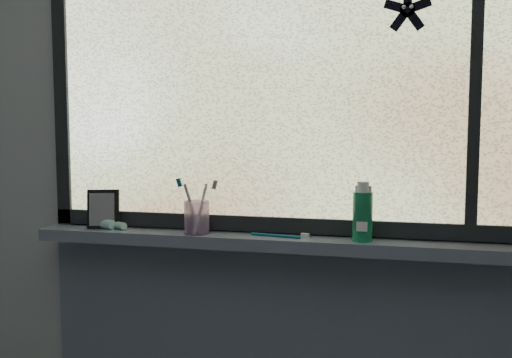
{
  "coord_description": "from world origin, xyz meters",
  "views": [
    {
      "loc": [
        0.37,
        -0.54,
        1.37
      ],
      "look_at": [
        -0.01,
        1.05,
        1.22
      ],
      "focal_mm": 40.0,
      "sensor_mm": 36.0,
      "label": 1
    }
  ],
  "objects_px": {
    "toothbrush_cup": "(197,217)",
    "mouthwash_bottle": "(363,212)",
    "vanity_mirror": "(103,209)",
    "cream_tube": "(363,212)"
  },
  "relations": [
    {
      "from": "mouthwash_bottle",
      "to": "cream_tube",
      "type": "distance_m",
      "value": 0.0
    },
    {
      "from": "toothbrush_cup",
      "to": "cream_tube",
      "type": "bearing_deg",
      "value": 0.32
    },
    {
      "from": "toothbrush_cup",
      "to": "mouthwash_bottle",
      "type": "xyz_separation_m",
      "value": [
        0.54,
        0.0,
        0.04
      ]
    },
    {
      "from": "toothbrush_cup",
      "to": "cream_tube",
      "type": "distance_m",
      "value": 0.54
    },
    {
      "from": "mouthwash_bottle",
      "to": "cream_tube",
      "type": "height_order",
      "value": "mouthwash_bottle"
    },
    {
      "from": "vanity_mirror",
      "to": "mouthwash_bottle",
      "type": "xyz_separation_m",
      "value": [
        0.88,
        -0.01,
        0.02
      ]
    },
    {
      "from": "toothbrush_cup",
      "to": "mouthwash_bottle",
      "type": "height_order",
      "value": "mouthwash_bottle"
    },
    {
      "from": "vanity_mirror",
      "to": "toothbrush_cup",
      "type": "height_order",
      "value": "vanity_mirror"
    },
    {
      "from": "vanity_mirror",
      "to": "cream_tube",
      "type": "distance_m",
      "value": 0.88
    },
    {
      "from": "cream_tube",
      "to": "vanity_mirror",
      "type": "bearing_deg",
      "value": 179.06
    }
  ]
}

